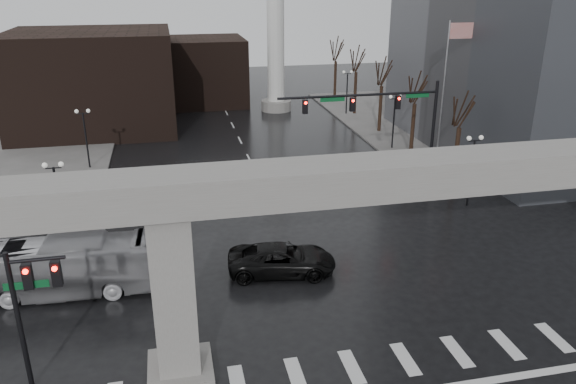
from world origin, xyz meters
name	(u,v)px	position (x,y,z in m)	size (l,w,h in m)	color
ground	(344,352)	(0.00, 0.00, 0.00)	(160.00, 160.00, 0.00)	black
sidewalk_ne	(470,121)	(26.00, 36.00, 0.07)	(28.00, 36.00, 0.15)	slate
elevated_guideway	(382,203)	(1.26, 0.00, 6.88)	(48.00, 2.60, 8.70)	gray
building_far_left	(94,81)	(-14.00, 42.00, 5.00)	(16.00, 14.00, 10.00)	black
building_far_mid	(204,71)	(-2.00, 52.00, 4.00)	(10.00, 10.00, 8.00)	black
signal_mast_arm	(387,112)	(8.99, 18.80, 5.83)	(12.12, 0.43, 8.00)	black
signal_left_pole	(30,297)	(-12.25, 0.50, 4.07)	(2.30, 0.30, 6.00)	black
flagpole_assembly	(448,79)	(15.29, 22.00, 7.53)	(2.06, 0.12, 12.00)	silver
lamp_right_0	(473,159)	(13.50, 14.00, 3.47)	(1.22, 0.32, 5.11)	black
lamp_right_1	(394,113)	(13.50, 28.00, 3.47)	(1.22, 0.32, 5.11)	black
lamp_right_2	(347,85)	(13.50, 42.00, 3.47)	(1.22, 0.32, 5.11)	black
lamp_left_0	(57,188)	(-13.50, 14.00, 3.47)	(1.22, 0.32, 5.11)	black
lamp_left_1	(85,129)	(-13.50, 28.00, 3.47)	(1.22, 0.32, 5.11)	black
lamp_left_2	(101,95)	(-13.50, 42.00, 3.47)	(1.22, 0.32, 5.11)	black
tree_right_0	(457,151)	(14.53, 18.02, 2.79)	(1.09, 1.58, 7.50)	black
tree_right_1	(413,124)	(14.53, 26.02, 2.85)	(1.09, 1.61, 7.67)	black
tree_right_2	(381,104)	(14.53, 34.02, 2.91)	(1.10, 1.63, 7.85)	black
tree_right_3	(356,89)	(14.53, 42.02, 2.98)	(1.11, 1.66, 8.02)	black
tree_right_4	(335,77)	(14.53, 50.02, 3.04)	(1.12, 1.69, 8.19)	black
pickup_truck	(282,259)	(-1.26, 7.38, 0.81)	(2.70, 5.85, 1.62)	black
city_bus	(56,267)	(-12.86, 7.73, 1.49)	(2.51, 10.71, 2.98)	#96969A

